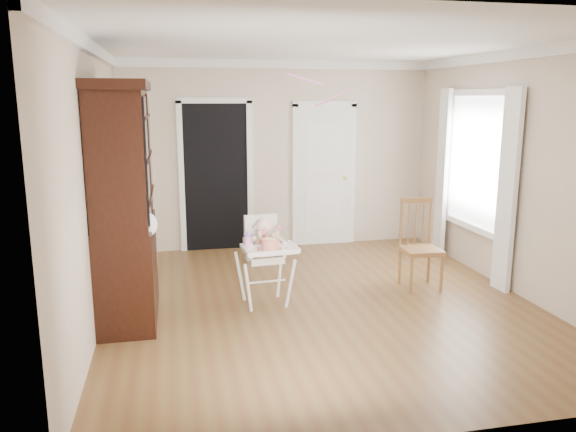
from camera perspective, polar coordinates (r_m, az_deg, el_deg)
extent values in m
plane|color=brown|center=(6.14, 3.35, -8.84)|extent=(5.00, 5.00, 0.00)
plane|color=white|center=(5.77, 3.68, 17.13)|extent=(5.00, 5.00, 0.00)
plane|color=beige|center=(8.22, -1.08, 6.15)|extent=(4.50, 0.00, 4.50)
plane|color=beige|center=(5.65, -19.13, 2.87)|extent=(0.00, 5.00, 5.00)
plane|color=beige|center=(6.75, 22.33, 4.01)|extent=(0.00, 5.00, 5.00)
cube|color=black|center=(8.13, -7.32, 3.86)|extent=(0.90, 0.03, 2.10)
cube|color=white|center=(8.10, -10.78, 3.72)|extent=(0.08, 0.05, 2.18)
cube|color=white|center=(8.17, -3.88, 3.97)|extent=(0.08, 0.05, 2.18)
cube|color=white|center=(8.04, -7.52, 11.56)|extent=(1.06, 0.05, 0.08)
cube|color=white|center=(8.39, 3.67, 4.01)|extent=(0.80, 0.05, 2.05)
cube|color=white|center=(8.29, 0.72, 3.94)|extent=(0.08, 0.05, 2.13)
cube|color=white|center=(8.53, 6.52, 4.08)|extent=(0.08, 0.05, 2.13)
sphere|color=gold|center=(8.45, 5.83, 3.86)|extent=(0.06, 0.06, 0.06)
cube|color=white|center=(7.40, 18.79, 5.28)|extent=(0.02, 1.20, 1.60)
cube|color=white|center=(7.35, 19.10, 11.79)|extent=(0.06, 1.36, 0.08)
cube|color=white|center=(6.74, 21.39, 2.35)|extent=(0.08, 0.28, 2.30)
cube|color=white|center=(8.07, 15.40, 4.19)|extent=(0.08, 0.28, 2.30)
cylinder|color=white|center=(5.80, -4.06, -7.39)|extent=(0.11, 0.12, 0.56)
cylinder|color=white|center=(5.91, 0.24, -7.00)|extent=(0.12, 0.11, 0.56)
cylinder|color=white|center=(6.19, -4.89, -6.17)|extent=(0.12, 0.11, 0.56)
cylinder|color=white|center=(6.29, -0.85, -5.83)|extent=(0.11, 0.12, 0.56)
cylinder|color=white|center=(6.00, -2.28, -6.68)|extent=(0.43, 0.06, 0.02)
cube|color=silver|center=(5.96, -2.41, -4.23)|extent=(0.38, 0.37, 0.08)
cube|color=silver|center=(5.90, -4.10, -3.31)|extent=(0.06, 0.32, 0.17)
cube|color=silver|center=(5.98, -0.76, -3.06)|extent=(0.06, 0.32, 0.17)
cube|color=silver|center=(6.06, -2.80, -1.78)|extent=(0.36, 0.09, 0.41)
cube|color=white|center=(5.71, -1.87, -3.43)|extent=(0.56, 0.42, 0.03)
cube|color=white|center=(5.54, -1.39, -3.73)|extent=(0.53, 0.07, 0.04)
ellipsoid|color=beige|center=(5.96, -2.48, -2.93)|extent=(0.20, 0.17, 0.24)
sphere|color=beige|center=(5.91, -2.50, -1.11)|extent=(0.18, 0.18, 0.17)
sphere|color=red|center=(5.89, -2.36, -2.59)|extent=(0.12, 0.12, 0.12)
sphere|color=red|center=(5.84, -2.53, -1.67)|extent=(0.06, 0.06, 0.06)
sphere|color=red|center=(5.88, -0.95, -1.22)|extent=(0.06, 0.06, 0.06)
cylinder|color=silver|center=(5.67, -1.80, -3.38)|extent=(0.24, 0.24, 0.01)
cylinder|color=red|center=(5.65, -1.80, -2.86)|extent=(0.18, 0.18, 0.10)
cylinder|color=#F2E08C|center=(5.63, -1.57, -2.44)|extent=(0.08, 0.08, 0.02)
cylinder|color=pink|center=(5.73, -4.10, -2.66)|extent=(0.08, 0.08, 0.12)
cylinder|color=#8465B2|center=(5.71, -4.11, -1.93)|extent=(0.08, 0.08, 0.03)
cone|color=#8465B2|center=(5.70, -4.12, -1.56)|extent=(0.03, 0.03, 0.04)
cube|color=black|center=(5.86, -15.96, -5.29)|extent=(0.54, 1.29, 0.97)
cube|color=black|center=(5.64, -16.61, 5.78)|extent=(0.50, 1.29, 1.29)
cube|color=black|center=(5.31, -14.09, 5.55)|extent=(0.02, 0.56, 1.13)
cube|color=black|center=(5.95, -13.87, 6.21)|extent=(0.02, 0.56, 1.13)
cube|color=black|center=(5.62, -17.02, 12.57)|extent=(0.58, 1.38, 0.09)
ellipsoid|color=white|center=(5.35, -14.26, -0.85)|extent=(0.22, 0.17, 0.24)
cube|color=brown|center=(6.65, 13.37, -3.41)|extent=(0.44, 0.44, 0.05)
cylinder|color=brown|center=(6.49, 12.41, -5.84)|extent=(0.04, 0.04, 0.45)
cylinder|color=brown|center=(6.63, 15.33, -5.61)|extent=(0.04, 0.04, 0.45)
cylinder|color=brown|center=(6.81, 11.28, -4.94)|extent=(0.04, 0.04, 0.45)
cylinder|color=brown|center=(6.94, 14.09, -4.75)|extent=(0.04, 0.04, 0.45)
cylinder|color=brown|center=(6.69, 11.43, -0.67)|extent=(0.04, 0.04, 0.58)
cylinder|color=brown|center=(6.83, 14.28, -0.55)|extent=(0.04, 0.04, 0.58)
cube|color=brown|center=(6.71, 12.97, 1.57)|extent=(0.38, 0.06, 0.06)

